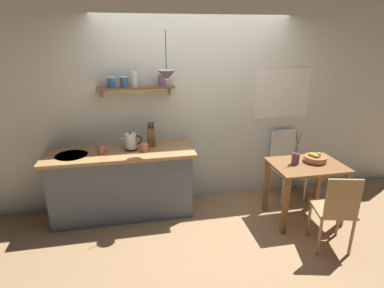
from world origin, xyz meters
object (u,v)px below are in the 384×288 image
(dining_chair_far, at_px, (286,161))
(knife_block, at_px, (151,137))
(electric_kettle, at_px, (131,142))
(twig_vase, at_px, (295,158))
(pendant_lamp, at_px, (166,75))
(coffee_mug_by_sink, at_px, (102,150))
(dining_chair_near, at_px, (336,208))
(dining_table, at_px, (306,175))
(coffee_mug_spare, at_px, (145,147))
(fruit_bowl, at_px, (315,158))

(dining_chair_far, relative_size, knife_block, 2.93)
(electric_kettle, bearing_deg, twig_vase, -15.14)
(knife_block, xyz_separation_m, pendant_lamp, (0.19, -0.21, 0.79))
(electric_kettle, xyz_separation_m, knife_block, (0.26, 0.07, 0.03))
(pendant_lamp, bearing_deg, twig_vase, -14.28)
(coffee_mug_by_sink, bearing_deg, dining_chair_near, -24.74)
(dining_table, height_order, coffee_mug_spare, coffee_mug_spare)
(fruit_bowl, height_order, twig_vase, twig_vase)
(dining_table, height_order, electric_kettle, electric_kettle)
(dining_chair_near, relative_size, knife_block, 2.77)
(dining_chair_near, height_order, coffee_mug_by_sink, coffee_mug_by_sink)
(fruit_bowl, distance_m, electric_kettle, 2.31)
(electric_kettle, relative_size, pendant_lamp, 0.45)
(twig_vase, bearing_deg, electric_kettle, 164.86)
(dining_chair_near, distance_m, twig_vase, 0.76)
(coffee_mug_spare, bearing_deg, knife_block, 61.26)
(electric_kettle, xyz_separation_m, coffee_mug_by_sink, (-0.35, -0.07, -0.05))
(twig_vase, height_order, knife_block, knife_block)
(dining_table, relative_size, fruit_bowl, 3.18)
(dining_table, xyz_separation_m, coffee_mug_by_sink, (-2.46, 0.48, 0.34))
(dining_chair_far, distance_m, twig_vase, 0.73)
(knife_block, distance_m, pendant_lamp, 0.84)
(dining_table, xyz_separation_m, twig_vase, (-0.15, 0.03, 0.23))
(dining_table, distance_m, twig_vase, 0.27)
(dining_chair_near, xyz_separation_m, twig_vase, (-0.14, 0.67, 0.33))
(dining_table, bearing_deg, electric_kettle, 165.21)
(twig_vase, distance_m, pendant_lamp, 1.84)
(pendant_lamp, bearing_deg, electric_kettle, 162.02)
(dining_chair_far, xyz_separation_m, twig_vase, (-0.22, -0.62, 0.31))
(dining_chair_near, distance_m, knife_block, 2.30)
(fruit_bowl, distance_m, coffee_mug_spare, 2.12)
(dining_chair_far, relative_size, electric_kettle, 3.90)
(twig_vase, xyz_separation_m, knife_block, (-1.70, 0.60, 0.19))
(twig_vase, distance_m, coffee_mug_spare, 1.85)
(knife_block, relative_size, coffee_mug_spare, 2.50)
(dining_chair_near, bearing_deg, coffee_mug_by_sink, 155.26)
(dining_chair_near, relative_size, fruit_bowl, 3.34)
(dining_chair_far, relative_size, coffee_mug_spare, 7.34)
(dining_table, relative_size, knife_block, 2.64)
(knife_block, bearing_deg, electric_kettle, -165.63)
(dining_chair_near, distance_m, dining_chair_far, 1.29)
(pendant_lamp, bearing_deg, coffee_mug_spare, 172.09)
(electric_kettle, distance_m, coffee_mug_by_sink, 0.36)
(dining_table, height_order, knife_block, knife_block)
(electric_kettle, height_order, coffee_mug_spare, electric_kettle)
(twig_vase, distance_m, electric_kettle, 2.03)
(dining_chair_near, xyz_separation_m, pendant_lamp, (-1.65, 1.06, 1.31))
(dining_table, xyz_separation_m, coffee_mug_spare, (-1.95, 0.45, 0.34))
(fruit_bowl, relative_size, pendant_lamp, 0.50)
(dining_chair_far, relative_size, twig_vase, 2.22)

